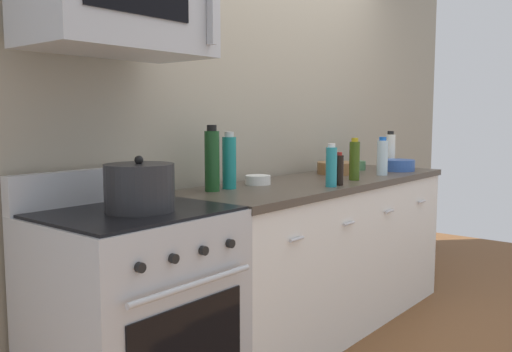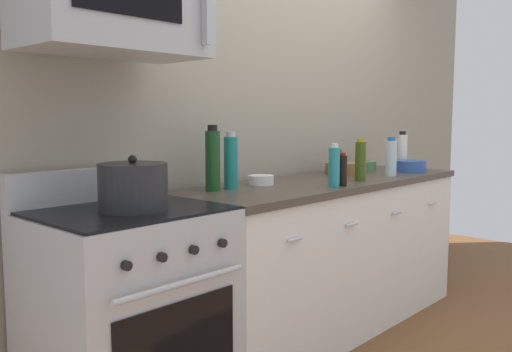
{
  "view_description": "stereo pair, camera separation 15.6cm",
  "coord_description": "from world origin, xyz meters",
  "px_view_note": "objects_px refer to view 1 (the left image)",
  "views": [
    {
      "loc": [
        -2.81,
        -1.78,
        1.3
      ],
      "look_at": [
        -0.71,
        -0.05,
        1.0
      ],
      "focal_mm": 38.16,
      "sensor_mm": 36.0,
      "label": 1
    },
    {
      "loc": [
        -2.71,
        -1.89,
        1.3
      ],
      "look_at": [
        -0.71,
        -0.05,
        1.0
      ],
      "focal_mm": 38.16,
      "sensor_mm": 36.0,
      "label": 2
    }
  ],
  "objects_px": {
    "bottle_soy_sauce_dark": "(339,170)",
    "bowl_blue_mixing": "(398,165)",
    "bottle_vinegar_white": "(390,151)",
    "bowl_white_ceramic": "(258,180)",
    "range_oven": "(134,317)",
    "bottle_wine_green": "(212,160)",
    "bottle_water_clear": "(382,157)",
    "bottle_olive_oil": "(354,160)",
    "bottle_hot_sauce_red": "(332,165)",
    "bottle_sparkling_teal": "(229,162)",
    "bowl_green_glaze": "(356,165)",
    "bowl_wooden_salad": "(337,167)",
    "stockpot": "(140,187)",
    "bottle_dish_soap": "(331,166)",
    "microwave": "(120,2)"
  },
  "relations": [
    {
      "from": "bottle_wine_green",
      "to": "bowl_green_glaze",
      "type": "distance_m",
      "value": 1.48
    },
    {
      "from": "bottle_wine_green",
      "to": "bowl_wooden_salad",
      "type": "bearing_deg",
      "value": -2.35
    },
    {
      "from": "range_oven",
      "to": "bowl_wooden_salad",
      "type": "xyz_separation_m",
      "value": [
        1.77,
        0.09,
        0.49
      ]
    },
    {
      "from": "bowl_blue_mixing",
      "to": "stockpot",
      "type": "relative_size",
      "value": 0.83
    },
    {
      "from": "bottle_wine_green",
      "to": "bowl_blue_mixing",
      "type": "height_order",
      "value": "bottle_wine_green"
    },
    {
      "from": "bottle_wine_green",
      "to": "bowl_wooden_salad",
      "type": "relative_size",
      "value": 1.25
    },
    {
      "from": "bottle_soy_sauce_dark",
      "to": "bowl_blue_mixing",
      "type": "relative_size",
      "value": 0.79
    },
    {
      "from": "range_oven",
      "to": "bottle_soy_sauce_dark",
      "type": "relative_size",
      "value": 5.8
    },
    {
      "from": "bottle_sparkling_teal",
      "to": "bowl_blue_mixing",
      "type": "xyz_separation_m",
      "value": [
        1.47,
        -0.27,
        -0.1
      ]
    },
    {
      "from": "bowl_wooden_salad",
      "to": "stockpot",
      "type": "xyz_separation_m",
      "value": [
        -1.77,
        -0.15,
        0.06
      ]
    },
    {
      "from": "bottle_olive_oil",
      "to": "bottle_dish_soap",
      "type": "height_order",
      "value": "bottle_olive_oil"
    },
    {
      "from": "range_oven",
      "to": "bowl_white_ceramic",
      "type": "height_order",
      "value": "range_oven"
    },
    {
      "from": "bottle_olive_oil",
      "to": "bottle_sparkling_teal",
      "type": "xyz_separation_m",
      "value": [
        -0.77,
        0.31,
        0.02
      ]
    },
    {
      "from": "bottle_olive_oil",
      "to": "stockpot",
      "type": "relative_size",
      "value": 0.91
    },
    {
      "from": "bottle_water_clear",
      "to": "bowl_white_ceramic",
      "type": "bearing_deg",
      "value": 160.73
    },
    {
      "from": "bottle_dish_soap",
      "to": "bowl_green_glaze",
      "type": "distance_m",
      "value": 1.01
    },
    {
      "from": "bottle_hot_sauce_red",
      "to": "bottle_soy_sauce_dark",
      "type": "relative_size",
      "value": 1.03
    },
    {
      "from": "bottle_soy_sauce_dark",
      "to": "bottle_sparkling_teal",
      "type": "bearing_deg",
      "value": 143.4
    },
    {
      "from": "microwave",
      "to": "bottle_vinegar_white",
      "type": "relative_size",
      "value": 2.71
    },
    {
      "from": "bowl_blue_mixing",
      "to": "bowl_green_glaze",
      "type": "distance_m",
      "value": 0.29
    },
    {
      "from": "bottle_dish_soap",
      "to": "bottle_hot_sauce_red",
      "type": "height_order",
      "value": "bottle_dish_soap"
    },
    {
      "from": "bottle_hot_sauce_red",
      "to": "bowl_blue_mixing",
      "type": "distance_m",
      "value": 0.75
    },
    {
      "from": "bottle_olive_oil",
      "to": "bowl_wooden_salad",
      "type": "bearing_deg",
      "value": 46.59
    },
    {
      "from": "bottle_water_clear",
      "to": "bottle_wine_green",
      "type": "bearing_deg",
      "value": 165.9
    },
    {
      "from": "bottle_water_clear",
      "to": "bottle_sparkling_teal",
      "type": "relative_size",
      "value": 0.83
    },
    {
      "from": "bottle_wine_green",
      "to": "bottle_vinegar_white",
      "type": "xyz_separation_m",
      "value": [
        1.74,
        -0.14,
        -0.03
      ]
    },
    {
      "from": "microwave",
      "to": "bottle_dish_soap",
      "type": "xyz_separation_m",
      "value": [
        1.16,
        -0.28,
        -0.72
      ]
    },
    {
      "from": "bottle_water_clear",
      "to": "bottle_olive_oil",
      "type": "bearing_deg",
      "value": 179.96
    },
    {
      "from": "stockpot",
      "to": "bottle_vinegar_white",
      "type": "bearing_deg",
      "value": 1.25
    },
    {
      "from": "bottle_vinegar_white",
      "to": "bowl_blue_mixing",
      "type": "relative_size",
      "value": 1.18
    },
    {
      "from": "bowl_white_ceramic",
      "to": "bottle_soy_sauce_dark",
      "type": "bearing_deg",
      "value": -54.75
    },
    {
      "from": "bottle_water_clear",
      "to": "range_oven",
      "type": "bearing_deg",
      "value": 174.67
    },
    {
      "from": "bottle_soy_sauce_dark",
      "to": "bowl_wooden_salad",
      "type": "relative_size",
      "value": 0.68
    },
    {
      "from": "bowl_wooden_salad",
      "to": "bottle_water_clear",
      "type": "bearing_deg",
      "value": -67.67
    },
    {
      "from": "range_oven",
      "to": "bowl_white_ceramic",
      "type": "bearing_deg",
      "value": 7.99
    },
    {
      "from": "bowl_green_glaze",
      "to": "bowl_wooden_salad",
      "type": "height_order",
      "value": "bowl_wooden_salad"
    },
    {
      "from": "range_oven",
      "to": "bottle_wine_green",
      "type": "height_order",
      "value": "bottle_wine_green"
    },
    {
      "from": "bowl_white_ceramic",
      "to": "bottle_vinegar_white",
      "type": "bearing_deg",
      "value": -5.84
    },
    {
      "from": "bowl_green_glaze",
      "to": "bowl_white_ceramic",
      "type": "bearing_deg",
      "value": 179.63
    },
    {
      "from": "range_oven",
      "to": "bottle_soy_sauce_dark",
      "type": "bearing_deg",
      "value": -10.47
    },
    {
      "from": "bottle_water_clear",
      "to": "bottle_vinegar_white",
      "type": "xyz_separation_m",
      "value": [
        0.47,
        0.17,
        0.01
      ]
    },
    {
      "from": "bottle_dish_soap",
      "to": "bottle_wine_green",
      "type": "relative_size",
      "value": 0.7
    },
    {
      "from": "range_oven",
      "to": "bottle_hot_sauce_red",
      "type": "height_order",
      "value": "bottle_hot_sauce_red"
    },
    {
      "from": "microwave",
      "to": "bottle_soy_sauce_dark",
      "type": "xyz_separation_m",
      "value": [
        1.24,
        -0.27,
        -0.74
      ]
    },
    {
      "from": "bottle_olive_oil",
      "to": "bottle_wine_green",
      "type": "xyz_separation_m",
      "value": [
        -0.9,
        0.32,
        0.04
      ]
    },
    {
      "from": "bottle_water_clear",
      "to": "bottle_dish_soap",
      "type": "bearing_deg",
      "value": -175.45
    },
    {
      "from": "bottle_soy_sauce_dark",
      "to": "bowl_blue_mixing",
      "type": "xyz_separation_m",
      "value": [
        0.97,
        0.1,
        -0.05
      ]
    },
    {
      "from": "bottle_wine_green",
      "to": "stockpot",
      "type": "distance_m",
      "value": 0.65
    },
    {
      "from": "bottle_wine_green",
      "to": "bottle_hot_sauce_red",
      "type": "xyz_separation_m",
      "value": [
        0.85,
        -0.19,
        -0.07
      ]
    },
    {
      "from": "range_oven",
      "to": "bottle_sparkling_teal",
      "type": "xyz_separation_m",
      "value": [
        0.75,
        0.14,
        0.59
      ]
    }
  ]
}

